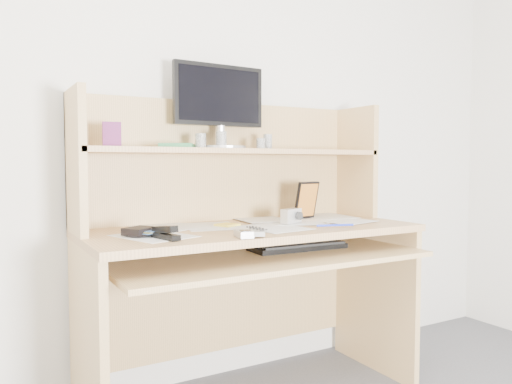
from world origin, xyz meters
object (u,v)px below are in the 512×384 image
game_case (306,200)px  tv_remote (257,231)px  monitor (220,104)px  keyboard (298,246)px  desk (244,237)px

game_case → tv_remote: bearing=-154.5°
monitor → tv_remote: bearing=-99.2°
keyboard → monitor: 0.72m
tv_remote → game_case: (0.45, 0.32, 0.08)m
tv_remote → monitor: (0.05, 0.42, 0.52)m
tv_remote → game_case: game_case is taller
desk → game_case: bearing=3.4°
desk → monitor: monitor is taller
game_case → monitor: (-0.40, 0.10, 0.44)m
desk → keyboard: bearing=-39.9°
tv_remote → game_case: 0.56m
keyboard → game_case: bearing=48.2°
desk → keyboard: 0.24m
desk → tv_remote: bearing=-109.9°
desk → game_case: desk is taller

